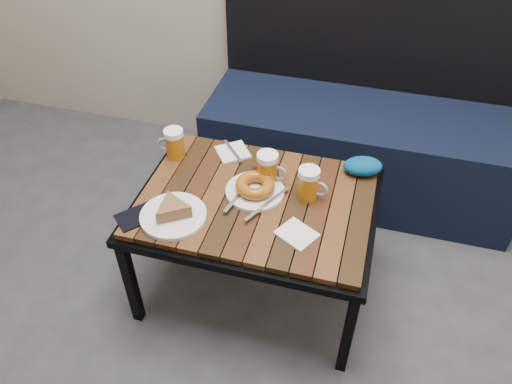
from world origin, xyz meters
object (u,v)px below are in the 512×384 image
(passport_burgundy, at_px, (266,178))
(beer_mug_centre, at_px, (268,168))
(passport_navy, at_px, (136,217))
(bench, at_px, (360,141))
(plate_pie, at_px, (173,212))
(cafe_table, at_px, (256,207))
(plate_bagel, at_px, (255,188))
(beer_mug_right, at_px, (309,183))
(beer_mug_left, at_px, (174,143))
(knit_pouch, at_px, (363,166))

(passport_burgundy, bearing_deg, beer_mug_centre, -70.13)
(beer_mug_centre, bearing_deg, passport_burgundy, 131.56)
(passport_navy, relative_size, passport_burgundy, 0.97)
(bench, distance_m, plate_pie, 1.07)
(bench, bearing_deg, plate_pie, -121.66)
(passport_navy, bearing_deg, beer_mug_centre, 79.31)
(cafe_table, distance_m, passport_burgundy, 0.12)
(bench, xyz_separation_m, plate_bagel, (-0.32, -0.70, 0.22))
(cafe_table, distance_m, beer_mug_right, 0.21)
(beer_mug_left, distance_m, knit_pouch, 0.71)
(beer_mug_centre, distance_m, passport_burgundy, 0.06)
(bench, distance_m, knit_pouch, 0.54)
(plate_pie, xyz_separation_m, passport_navy, (-0.12, -0.03, -0.02))
(beer_mug_right, bearing_deg, passport_burgundy, 169.89)
(beer_mug_centre, bearing_deg, knit_pouch, 27.37)
(cafe_table, distance_m, beer_mug_centre, 0.14)
(plate_bagel, distance_m, passport_burgundy, 0.09)
(beer_mug_centre, distance_m, plate_bagel, 0.09)
(plate_bagel, bearing_deg, passport_navy, -147.40)
(bench, height_order, passport_burgundy, bench)
(cafe_table, relative_size, passport_navy, 6.54)
(beer_mug_left, height_order, plate_pie, beer_mug_left)
(bench, height_order, knit_pouch, bench)
(beer_mug_centre, distance_m, beer_mug_right, 0.16)
(beer_mug_right, xyz_separation_m, passport_burgundy, (-0.16, 0.05, -0.06))
(beer_mug_left, distance_m, beer_mug_right, 0.54)
(cafe_table, bearing_deg, plate_pie, -145.43)
(bench, distance_m, beer_mug_centre, 0.74)
(cafe_table, xyz_separation_m, passport_burgundy, (0.01, 0.11, 0.05))
(knit_pouch, bearing_deg, beer_mug_right, -132.73)
(beer_mug_centre, xyz_separation_m, plate_pie, (-0.26, -0.26, -0.04))
(passport_navy, height_order, knit_pouch, knit_pouch)
(beer_mug_centre, height_order, passport_navy, beer_mug_centre)
(bench, relative_size, knit_pouch, 9.78)
(beer_mug_left, xyz_separation_m, passport_navy, (0.00, -0.35, -0.06))
(plate_pie, bearing_deg, cafe_table, 34.57)
(plate_pie, height_order, plate_bagel, plate_pie)
(passport_navy, bearing_deg, beer_mug_left, 131.61)
(plate_bagel, distance_m, knit_pouch, 0.41)
(plate_bagel, bearing_deg, cafe_table, -67.22)
(passport_burgundy, bearing_deg, cafe_table, -112.45)
(plate_pie, bearing_deg, plate_bagel, 39.65)
(beer_mug_left, xyz_separation_m, beer_mug_right, (0.53, -0.09, 0.00))
(beer_mug_left, xyz_separation_m, plate_bagel, (0.35, -0.13, -0.04))
(plate_pie, relative_size, knit_pouch, 1.56)
(beer_mug_centre, relative_size, passport_navy, 0.95)
(beer_mug_left, bearing_deg, plate_bagel, 156.82)
(plate_bagel, bearing_deg, beer_mug_right, 9.71)
(beer_mug_left, distance_m, plate_bagel, 0.38)
(beer_mug_left, bearing_deg, passport_navy, 86.82)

